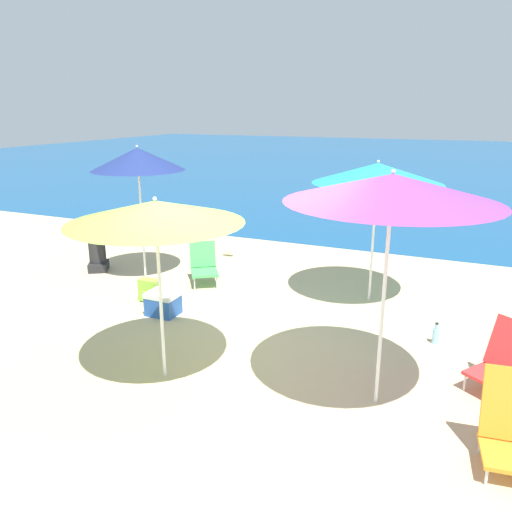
{
  "coord_description": "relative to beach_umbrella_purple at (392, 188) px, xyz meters",
  "views": [
    {
      "loc": [
        2.26,
        -4.51,
        2.85
      ],
      "look_at": [
        -0.24,
        1.18,
        1.0
      ],
      "focal_mm": 35.0,
      "sensor_mm": 36.0,
      "label": 1
    }
  ],
  "objects": [
    {
      "name": "beach_umbrella_lime",
      "position": [
        -2.24,
        -0.42,
        -0.32
      ],
      "size": [
        1.81,
        1.81,
        2.0
      ],
      "color": "white",
      "rests_on": "ground"
    },
    {
      "name": "backpack_lime",
      "position": [
        -3.7,
        1.38,
        -1.99
      ],
      "size": [
        0.32,
        0.2,
        0.34
      ],
      "color": "#8ECC3D",
      "rests_on": "ground"
    },
    {
      "name": "beach_umbrella_navy",
      "position": [
        -4.45,
        2.31,
        -0.13
      ],
      "size": [
        1.54,
        1.54,
        2.26
      ],
      "color": "white",
      "rests_on": "ground"
    },
    {
      "name": "beach_umbrella_purple",
      "position": [
        0.0,
        0.0,
        0.0
      ],
      "size": [
        1.95,
        1.95,
        2.33
      ],
      "color": "white",
      "rests_on": "ground"
    },
    {
      "name": "water_bottle",
      "position": [
        0.44,
        1.61,
        -2.05
      ],
      "size": [
        0.08,
        0.08,
        0.28
      ],
      "color": "#8CCCEA",
      "rests_on": "ground"
    },
    {
      "name": "beach_umbrella_teal",
      "position": [
        -0.63,
        2.78,
        -0.22
      ],
      "size": [
        1.88,
        1.88,
        2.13
      ],
      "color": "white",
      "rests_on": "ground"
    },
    {
      "name": "cooler_box",
      "position": [
        -3.22,
        1.02,
        -1.99
      ],
      "size": [
        0.44,
        0.36,
        0.34
      ],
      "color": "#2859B2",
      "rests_on": "ground"
    },
    {
      "name": "beach_chair_red",
      "position": [
        1.15,
        0.73,
        -1.81
      ],
      "size": [
        0.7,
        0.72,
        0.75
      ],
      "rotation": [
        0.0,
        0.0,
        -0.61
      ],
      "color": "silver",
      "rests_on": "ground"
    },
    {
      "name": "person_seated_near",
      "position": [
        -5.44,
        2.25,
        -1.77
      ],
      "size": [
        0.48,
        0.5,
        0.93
      ],
      "rotation": [
        0.0,
        0.0,
        0.55
      ],
      "color": "#262628",
      "rests_on": "ground"
    },
    {
      "name": "ground_plane",
      "position": [
        -1.59,
        -0.01,
        -2.16
      ],
      "size": [
        60.0,
        60.0,
        0.0
      ],
      "primitive_type": "plane",
      "color": "#C6B284"
    },
    {
      "name": "beach_chair_green",
      "position": [
        -3.35,
        2.44,
        -1.83
      ],
      "size": [
        0.69,
        0.73,
        0.68
      ],
      "rotation": [
        0.0,
        0.0,
        0.6
      ],
      "color": "silver",
      "rests_on": "ground"
    },
    {
      "name": "beach_chair_orange",
      "position": [
        1.16,
        -0.47,
        -1.81
      ],
      "size": [
        0.51,
        0.6,
        0.8
      ],
      "rotation": [
        0.0,
        0.0,
        0.13
      ],
      "color": "silver",
      "rests_on": "ground"
    },
    {
      "name": "seagull",
      "position": [
        -3.67,
        4.01,
        -2.02
      ],
      "size": [
        0.27,
        0.11,
        0.23
      ],
      "color": "gold",
      "rests_on": "ground"
    },
    {
      "name": "sea_water",
      "position": [
        -1.59,
        25.47,
        -2.16
      ],
      "size": [
        60.0,
        40.0,
        0.01
      ],
      "color": "navy",
      "rests_on": "ground"
    }
  ]
}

